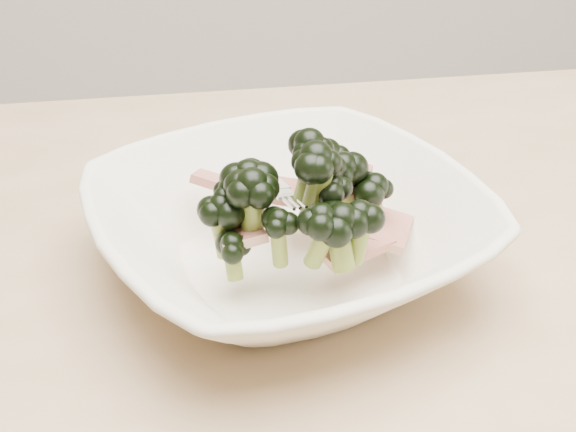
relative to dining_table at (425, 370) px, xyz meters
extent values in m
cube|color=tan|center=(0.00, 0.00, 0.08)|extent=(1.20, 0.80, 0.04)
imported|color=#ECE3C8|center=(-0.11, 0.02, 0.13)|extent=(0.37, 0.37, 0.07)
cylinder|color=olive|center=(-0.09, 0.01, 0.17)|extent=(0.02, 0.01, 0.03)
ellipsoid|color=black|center=(-0.09, 0.01, 0.19)|extent=(0.04, 0.04, 0.03)
cylinder|color=olive|center=(-0.10, 0.00, 0.18)|extent=(0.02, 0.03, 0.05)
ellipsoid|color=black|center=(-0.10, 0.00, 0.21)|extent=(0.04, 0.04, 0.03)
cylinder|color=olive|center=(-0.07, -0.03, 0.15)|extent=(0.02, 0.02, 0.04)
ellipsoid|color=black|center=(-0.07, -0.03, 0.18)|extent=(0.03, 0.03, 0.03)
cylinder|color=olive|center=(-0.13, -0.02, 0.15)|extent=(0.01, 0.02, 0.04)
ellipsoid|color=black|center=(-0.13, -0.02, 0.18)|extent=(0.03, 0.03, 0.02)
cylinder|color=olive|center=(-0.16, 0.00, 0.15)|extent=(0.02, 0.02, 0.04)
ellipsoid|color=black|center=(-0.16, 0.00, 0.18)|extent=(0.03, 0.03, 0.03)
cylinder|color=olive|center=(-0.07, 0.03, 0.16)|extent=(0.02, 0.02, 0.04)
ellipsoid|color=black|center=(-0.07, 0.03, 0.18)|extent=(0.04, 0.04, 0.03)
cylinder|color=olive|center=(-0.08, 0.03, 0.17)|extent=(0.02, 0.01, 0.03)
ellipsoid|color=black|center=(-0.08, 0.03, 0.18)|extent=(0.03, 0.03, 0.02)
cylinder|color=olive|center=(-0.16, -0.02, 0.14)|extent=(0.01, 0.02, 0.03)
ellipsoid|color=black|center=(-0.16, -0.02, 0.16)|extent=(0.03, 0.03, 0.02)
cylinder|color=olive|center=(-0.09, 0.00, 0.16)|extent=(0.01, 0.01, 0.04)
ellipsoid|color=black|center=(-0.09, 0.00, 0.19)|extent=(0.03, 0.03, 0.02)
cylinder|color=olive|center=(-0.10, -0.03, 0.16)|extent=(0.02, 0.02, 0.04)
ellipsoid|color=black|center=(-0.10, -0.03, 0.18)|extent=(0.03, 0.03, 0.03)
cylinder|color=olive|center=(-0.10, 0.02, 0.18)|extent=(0.03, 0.02, 0.05)
ellipsoid|color=black|center=(-0.10, 0.02, 0.21)|extent=(0.04, 0.04, 0.03)
cylinder|color=olive|center=(-0.14, 0.00, 0.17)|extent=(0.02, 0.02, 0.04)
ellipsoid|color=black|center=(-0.14, 0.00, 0.19)|extent=(0.04, 0.04, 0.03)
cylinder|color=olive|center=(-0.07, 0.07, 0.15)|extent=(0.02, 0.02, 0.04)
ellipsoid|color=black|center=(-0.07, 0.07, 0.17)|extent=(0.04, 0.04, 0.03)
cylinder|color=olive|center=(-0.05, 0.03, 0.15)|extent=(0.02, 0.02, 0.03)
ellipsoid|color=black|center=(-0.05, 0.03, 0.17)|extent=(0.04, 0.04, 0.03)
cylinder|color=olive|center=(-0.09, -0.03, 0.15)|extent=(0.02, 0.02, 0.04)
ellipsoid|color=black|center=(-0.09, -0.03, 0.18)|extent=(0.04, 0.04, 0.03)
cylinder|color=olive|center=(-0.07, 0.07, 0.14)|extent=(0.02, 0.02, 0.04)
ellipsoid|color=black|center=(-0.07, 0.07, 0.17)|extent=(0.04, 0.04, 0.03)
cylinder|color=olive|center=(-0.16, 0.01, 0.16)|extent=(0.02, 0.02, 0.04)
ellipsoid|color=black|center=(-0.16, 0.01, 0.18)|extent=(0.03, 0.03, 0.02)
cylinder|color=olive|center=(-0.14, 0.01, 0.17)|extent=(0.02, 0.02, 0.04)
ellipsoid|color=black|center=(-0.14, 0.01, 0.19)|extent=(0.04, 0.04, 0.03)
cube|color=maroon|center=(-0.07, 0.06, 0.15)|extent=(0.04, 0.06, 0.01)
cube|color=maroon|center=(-0.10, 0.06, 0.15)|extent=(0.05, 0.04, 0.01)
cube|color=maroon|center=(-0.06, 0.08, 0.15)|extent=(0.05, 0.05, 0.02)
cube|color=maroon|center=(-0.04, 0.01, 0.13)|extent=(0.05, 0.06, 0.02)
cube|color=maroon|center=(-0.15, 0.00, 0.15)|extent=(0.04, 0.04, 0.02)
cube|color=maroon|center=(-0.16, 0.08, 0.15)|extent=(0.05, 0.04, 0.02)
cube|color=maroon|center=(-0.07, -0.01, 0.14)|extent=(0.06, 0.05, 0.01)
camera|label=1|loc=(-0.20, -0.49, 0.46)|focal=50.00mm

